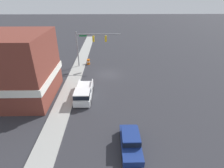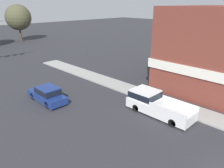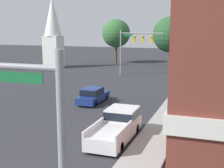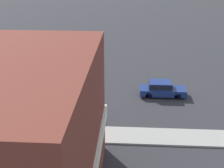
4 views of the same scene
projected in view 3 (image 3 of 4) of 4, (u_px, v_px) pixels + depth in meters
far_signal_assembly at (135, 42)px, 46.85m from camera, size 6.64×0.49×6.95m
car_lead at (93, 95)px, 30.53m from camera, size 1.77×4.54×1.52m
pickup_truck_parked at (118, 125)px, 20.83m from camera, size 2.11×5.79×1.81m
church_steeple at (53, 31)px, 56.58m from camera, size 3.21×3.21×12.77m
backdrop_tree_left_far at (116, 33)px, 64.13m from camera, size 5.78×5.78×8.99m
backdrop_tree_left_mid at (171, 35)px, 60.05m from camera, size 6.96×6.96×9.42m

